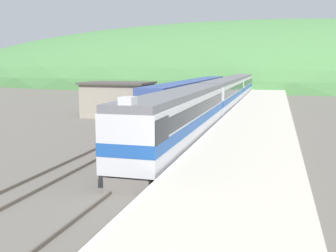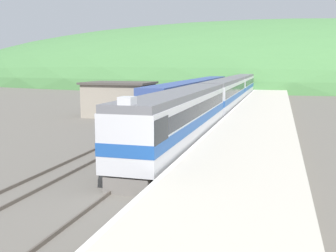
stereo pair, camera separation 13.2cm
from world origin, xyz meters
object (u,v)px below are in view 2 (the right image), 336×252
at_px(carriage_third, 243,85).
at_px(siding_train, 195,93).
at_px(express_train_lead_car, 181,117).
at_px(carriage_second, 226,94).

bearing_deg(carriage_third, siding_train, -104.56).
distance_m(express_train_lead_car, siding_train, 27.99).
height_order(carriage_second, siding_train, carriage_second).
distance_m(express_train_lead_car, carriage_third, 46.41).
relative_size(carriage_second, carriage_third, 1.00).
bearing_deg(express_train_lead_car, carriage_third, 90.00).
height_order(express_train_lead_car, carriage_third, express_train_lead_car).
relative_size(express_train_lead_car, siding_train, 0.53).
bearing_deg(carriage_third, carriage_second, -90.00).
bearing_deg(siding_train, carriage_third, 75.44).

